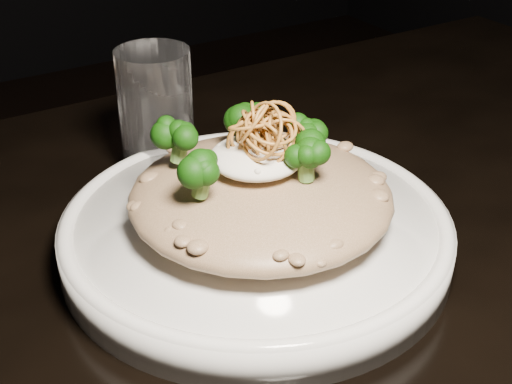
# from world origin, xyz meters

# --- Properties ---
(table) EXTENTS (1.10, 0.80, 0.75)m
(table) POSITION_xyz_m (0.00, 0.00, 0.67)
(table) COLOR black
(table) RESTS_ON ground
(plate) EXTENTS (0.31, 0.31, 0.03)m
(plate) POSITION_xyz_m (-0.09, 0.03, 0.77)
(plate) COLOR white
(plate) RESTS_ON table
(risotto) EXTENTS (0.20, 0.20, 0.04)m
(risotto) POSITION_xyz_m (-0.09, 0.03, 0.80)
(risotto) COLOR brown
(risotto) RESTS_ON plate
(broccoli) EXTENTS (0.14, 0.14, 0.05)m
(broccoli) POSITION_xyz_m (-0.10, 0.04, 0.85)
(broccoli) COLOR black
(broccoli) RESTS_ON risotto
(cheese) EXTENTS (0.07, 0.07, 0.02)m
(cheese) POSITION_xyz_m (-0.09, 0.03, 0.84)
(cheese) COLOR white
(cheese) RESTS_ON risotto
(shallots) EXTENTS (0.05, 0.05, 0.03)m
(shallots) POSITION_xyz_m (-0.09, 0.03, 0.86)
(shallots) COLOR brown
(shallots) RESTS_ON cheese
(drinking_glass) EXTENTS (0.08, 0.08, 0.12)m
(drinking_glass) POSITION_xyz_m (-0.10, 0.20, 0.81)
(drinking_glass) COLOR white
(drinking_glass) RESTS_ON table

